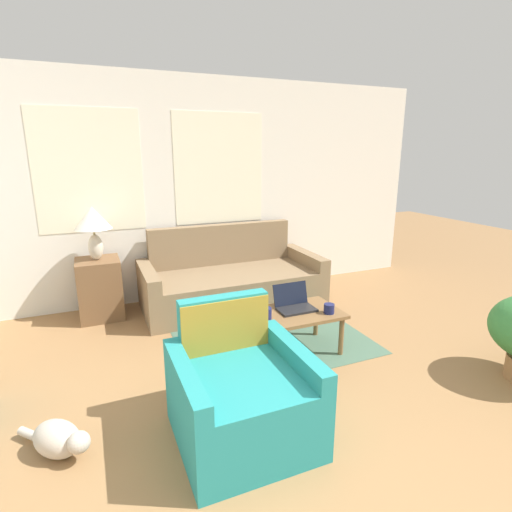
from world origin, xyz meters
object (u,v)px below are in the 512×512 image
(armchair, at_px, (240,395))
(cup_white, at_px, (243,314))
(coffee_table, at_px, (287,318))
(tv_remote, at_px, (263,310))
(cat_black, at_px, (59,439))
(cup_navy, at_px, (266,314))
(couch, at_px, (231,282))
(laptop, at_px, (294,304))
(cup_yellow, at_px, (329,309))
(table_lamp, at_px, (93,222))

(armchair, xyz_separation_m, cup_white, (0.35, 0.84, 0.17))
(coffee_table, bearing_deg, tv_remote, 140.60)
(cup_white, bearing_deg, cat_black, -156.74)
(cup_navy, bearing_deg, cup_white, 158.02)
(cup_white, bearing_deg, tv_remote, 25.89)
(coffee_table, relative_size, cup_navy, 9.56)
(couch, relative_size, coffee_table, 2.11)
(couch, xyz_separation_m, tv_remote, (-0.13, -1.22, 0.14))
(couch, bearing_deg, laptop, -83.25)
(cup_white, bearing_deg, cup_yellow, -12.68)
(table_lamp, distance_m, cup_yellow, 2.53)
(tv_remote, relative_size, cat_black, 0.33)
(laptop, distance_m, cup_yellow, 0.31)
(cup_white, relative_size, tv_remote, 0.69)
(cup_navy, height_order, tv_remote, cup_navy)
(laptop, distance_m, cup_navy, 0.35)
(tv_remote, distance_m, cat_black, 1.81)
(cup_navy, height_order, cat_black, cup_navy)
(cup_white, distance_m, cat_black, 1.57)
(armchair, xyz_separation_m, table_lamp, (-0.73, 2.32, 0.78))
(cup_white, bearing_deg, couch, 75.10)
(tv_remote, bearing_deg, table_lamp, 133.80)
(armchair, bearing_deg, couch, 72.04)
(cup_yellow, height_order, cat_black, cup_yellow)
(armchair, xyz_separation_m, cat_black, (-1.06, 0.23, -0.16))
(table_lamp, bearing_deg, cup_white, -53.78)
(table_lamp, xyz_separation_m, tv_remote, (1.31, -1.37, -0.65))
(coffee_table, bearing_deg, cup_white, 176.20)
(armchair, bearing_deg, laptop, 45.93)
(couch, relative_size, cup_yellow, 22.42)
(coffee_table, xyz_separation_m, cup_white, (-0.40, 0.03, 0.10))
(couch, distance_m, tv_remote, 1.23)
(cup_yellow, xyz_separation_m, tv_remote, (-0.51, 0.28, -0.03))
(couch, xyz_separation_m, coffee_table, (0.04, -1.36, 0.08))
(cat_black, bearing_deg, laptop, 66.30)
(armchair, height_order, tv_remote, armchair)
(armchair, bearing_deg, tv_remote, 58.75)
(tv_remote, bearing_deg, cup_navy, -106.76)
(cup_white, xyz_separation_m, cat_black, (-1.41, -0.61, -0.33))
(coffee_table, relative_size, cup_white, 9.07)
(couch, distance_m, coffee_table, 1.36)
(couch, distance_m, cat_black, 2.63)
(coffee_table, bearing_deg, table_lamp, 134.49)
(cup_yellow, bearing_deg, laptop, 138.21)
(armchair, height_order, cat_black, armchair)
(laptop, bearing_deg, cup_navy, -161.34)
(cup_white, bearing_deg, cup_navy, -21.98)
(cat_black, bearing_deg, table_lamp, 128.59)
(coffee_table, xyz_separation_m, cat_black, (-1.81, -0.58, -0.23))
(tv_remote, bearing_deg, cup_yellow, -28.50)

